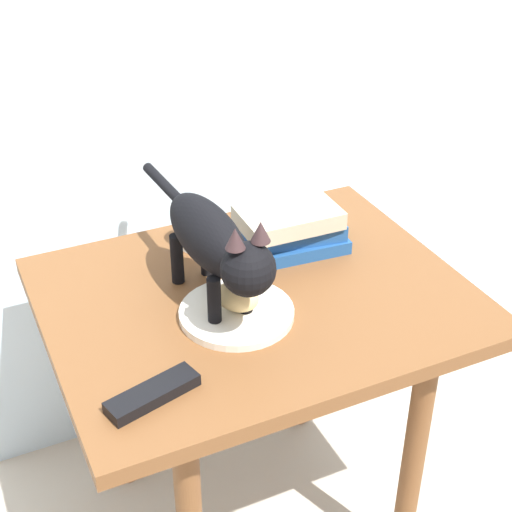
{
  "coord_description": "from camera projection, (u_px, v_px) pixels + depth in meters",
  "views": [
    {
      "loc": [
        -0.48,
        -1.04,
        1.41
      ],
      "look_at": [
        0.0,
        0.0,
        0.69
      ],
      "focal_mm": 53.2,
      "sensor_mm": 36.0,
      "label": 1
    }
  ],
  "objects": [
    {
      "name": "plate",
      "position": [
        237.0,
        313.0,
        1.33
      ],
      "size": [
        0.2,
        0.2,
        0.01
      ],
      "primitive_type": "cylinder",
      "color": "silver",
      "rests_on": "side_table"
    },
    {
      "name": "book_stack",
      "position": [
        290.0,
        229.0,
        1.5
      ],
      "size": [
        0.22,
        0.15,
        0.09
      ],
      "color": "#1E4C8C",
      "rests_on": "side_table"
    },
    {
      "name": "tv_remote",
      "position": [
        153.0,
        394.0,
        1.15
      ],
      "size": [
        0.16,
        0.08,
        0.02
      ],
      "primitive_type": "cube",
      "rotation": [
        0.0,
        0.0,
        0.26
      ],
      "color": "black",
      "rests_on": "side_table"
    },
    {
      "name": "candle_jar",
      "position": [
        197.0,
        230.0,
        1.52
      ],
      "size": [
        0.07,
        0.07,
        0.08
      ],
      "color": "silver",
      "rests_on": "side_table"
    },
    {
      "name": "cat",
      "position": [
        215.0,
        242.0,
        1.29
      ],
      "size": [
        0.11,
        0.48,
        0.23
      ],
      "color": "black",
      "rests_on": "side_table"
    },
    {
      "name": "bread_roll",
      "position": [
        237.0,
        297.0,
        1.32
      ],
      "size": [
        0.1,
        0.1,
        0.05
      ],
      "primitive_type": "ellipsoid",
      "rotation": [
        0.0,
        0.0,
        2.23
      ],
      "color": "#E0BC7A",
      "rests_on": "plate"
    },
    {
      "name": "side_table",
      "position": [
        256.0,
        331.0,
        1.44
      ],
      "size": [
        0.76,
        0.61,
        0.61
      ],
      "color": "brown",
      "rests_on": "ground"
    }
  ]
}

